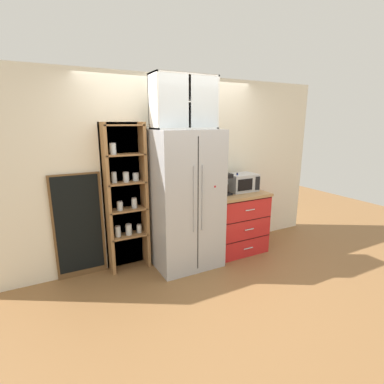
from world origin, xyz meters
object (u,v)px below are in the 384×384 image
Objects in this scene: refrigerator at (185,200)px; bottle_clear at (233,184)px; microwave at (242,182)px; bottle_cobalt at (237,184)px; chalkboard_menu at (79,226)px; coffee_maker at (223,184)px; mug_cream at (234,188)px.

bottle_clear is (0.88, 0.13, 0.10)m from refrigerator.
bottle_cobalt is (-0.12, -0.04, 0.00)m from microwave.
bottle_cobalt is at bearing -7.19° from chalkboard_menu.
bottle_cobalt is (0.25, 0.00, -0.02)m from coffee_maker.
microwave is 0.33× the size of chalkboard_menu.
coffee_maker is (-0.36, -0.04, 0.03)m from microwave.
coffee_maker is at bearing -179.16° from bottle_cobalt.
refrigerator is at bearing -177.14° from bottle_cobalt.
coffee_maker is 2.53× the size of mug_cream.
refrigerator reaches higher than mug_cream.
microwave reaches higher than bottle_clear.
coffee_maker is 0.27m from bottle_clear.
microwave is at bearing -21.88° from bottle_clear.
refrigerator is 1.01m from microwave.
bottle_cobalt is 0.09m from bottle_clear.
refrigerator is 15.12× the size of mug_cream.
refrigerator is at bearing -172.86° from mug_cream.
coffee_maker is at bearing -173.42° from microwave.
chalkboard_menu is at bearing 174.51° from mug_cream.
bottle_clear is at bearing 8.40° from refrigerator.
refrigerator is 6.28× the size of bottle_cobalt.
coffee_maker is at bearing -8.18° from chalkboard_menu.
coffee_maker is at bearing -160.11° from bottle_clear.
chalkboard_menu is (-1.33, 0.32, -0.25)m from refrigerator.
chalkboard_menu is at bearing 174.11° from microwave.
coffee_maker reaches higher than mug_cream.
coffee_maker reaches higher than bottle_clear.
bottle_clear is (-0.12, 0.05, -0.02)m from microwave.
bottle_cobalt is at bearing -161.91° from microwave.
bottle_cobalt reaches higher than bottle_clear.
bottle_clear is at bearing 158.12° from microwave.
microwave is at bearing 6.58° from coffee_maker.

